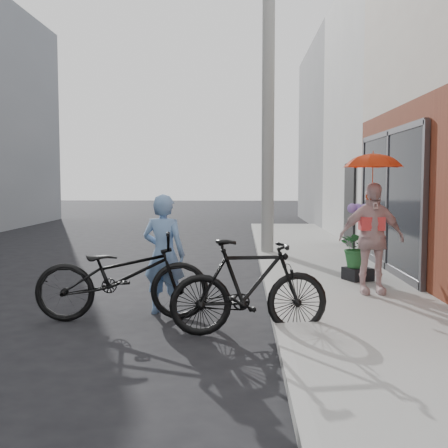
{
  "coord_description": "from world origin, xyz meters",
  "views": [
    {
      "loc": [
        0.5,
        -6.67,
        1.75
      ],
      "look_at": [
        0.26,
        1.48,
        1.1
      ],
      "focal_mm": 45.0,
      "sensor_mm": 36.0,
      "label": 1
    }
  ],
  "objects_px": {
    "officer": "(164,254)",
    "bike_right": "(249,287)",
    "planter": "(358,274)",
    "utility_pole": "(268,101)",
    "bike_left": "(123,276)",
    "kimono_woman": "(371,238)"
  },
  "relations": [
    {
      "from": "officer",
      "to": "bike_right",
      "type": "height_order",
      "value": "officer"
    },
    {
      "from": "officer",
      "to": "planter",
      "type": "bearing_deg",
      "value": -132.14
    },
    {
      "from": "officer",
      "to": "utility_pole",
      "type": "bearing_deg",
      "value": -91.56
    },
    {
      "from": "utility_pole",
      "to": "officer",
      "type": "height_order",
      "value": "utility_pole"
    },
    {
      "from": "bike_left",
      "to": "officer",
      "type": "bearing_deg",
      "value": -61.63
    },
    {
      "from": "officer",
      "to": "kimono_woman",
      "type": "relative_size",
      "value": 0.99
    },
    {
      "from": "planter",
      "to": "bike_right",
      "type": "bearing_deg",
      "value": -122.54
    },
    {
      "from": "officer",
      "to": "kimono_woman",
      "type": "height_order",
      "value": "kimono_woman"
    },
    {
      "from": "officer",
      "to": "planter",
      "type": "xyz_separation_m",
      "value": [
        2.89,
        1.9,
        -0.56
      ]
    },
    {
      "from": "bike_right",
      "to": "kimono_woman",
      "type": "distance_m",
      "value": 2.53
    },
    {
      "from": "planter",
      "to": "kimono_woman",
      "type": "bearing_deg",
      "value": -92.03
    },
    {
      "from": "utility_pole",
      "to": "bike_right",
      "type": "height_order",
      "value": "utility_pole"
    },
    {
      "from": "bike_right",
      "to": "planter",
      "type": "height_order",
      "value": "bike_right"
    },
    {
      "from": "officer",
      "to": "bike_left",
      "type": "distance_m",
      "value": 0.61
    },
    {
      "from": "bike_left",
      "to": "bike_right",
      "type": "distance_m",
      "value": 1.67
    },
    {
      "from": "kimono_woman",
      "to": "utility_pole",
      "type": "bearing_deg",
      "value": 101.91
    },
    {
      "from": "officer",
      "to": "kimono_woman",
      "type": "distance_m",
      "value": 2.98
    },
    {
      "from": "utility_pole",
      "to": "bike_left",
      "type": "height_order",
      "value": "utility_pole"
    },
    {
      "from": "bike_left",
      "to": "bike_right",
      "type": "xyz_separation_m",
      "value": [
        1.56,
        -0.59,
        -0.02
      ]
    },
    {
      "from": "officer",
      "to": "bike_left",
      "type": "xyz_separation_m",
      "value": [
        -0.47,
        -0.33,
        -0.22
      ]
    },
    {
      "from": "bike_right",
      "to": "planter",
      "type": "distance_m",
      "value": 3.36
    },
    {
      "from": "bike_left",
      "to": "kimono_woman",
      "type": "relative_size",
      "value": 1.34
    }
  ]
}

